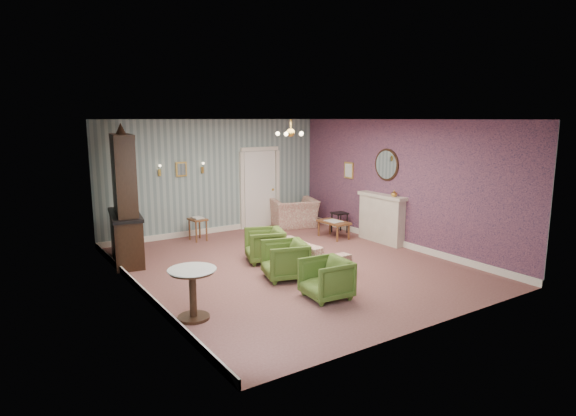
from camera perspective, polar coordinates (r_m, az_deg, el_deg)
floor at (r=9.81m, az=0.31°, el=-6.80°), size 7.00×7.00×0.00m
ceiling at (r=9.37m, az=0.33°, el=10.39°), size 7.00×7.00×0.00m
wall_back at (r=12.52m, az=-8.60°, el=3.64°), size 6.00×0.00×6.00m
wall_front at (r=6.90m, az=16.65°, el=-2.24°), size 6.00×0.00×6.00m
wall_left at (r=8.23m, az=-17.35°, el=-0.25°), size 0.00×7.00×7.00m
wall_right at (r=11.40m, az=12.99°, el=2.83°), size 0.00×7.00×7.00m
wall_right_floral at (r=11.39m, az=12.94°, el=2.83°), size 0.00×7.00×7.00m
door at (r=13.12m, az=-3.33°, el=2.43°), size 1.12×0.12×2.16m
olive_chair_a at (r=8.03m, az=4.52°, el=-8.08°), size 0.72×0.76×0.73m
olive_chair_b at (r=8.94m, az=-0.38°, el=-5.94°), size 0.89×0.92×0.78m
olive_chair_c at (r=10.00m, az=-2.77°, el=-4.22°), size 0.90×0.93×0.76m
sofa_chintz at (r=9.73m, az=2.04°, el=-4.66°), size 0.68×1.96×0.75m
wingback_chair at (r=13.18m, az=0.69°, el=-0.03°), size 1.33×1.05×1.02m
dresser at (r=10.38m, az=-18.78°, el=1.45°), size 0.86×1.74×2.77m
fireplace at (r=11.72m, az=10.93°, el=-1.20°), size 0.30×1.40×1.16m
mantel_vase at (r=11.32m, az=12.38°, el=1.69°), size 0.15×0.15×0.15m
oval_mirror at (r=11.61m, az=11.51°, el=5.01°), size 0.04×0.76×0.84m
framed_print at (r=12.63m, az=7.18°, el=4.42°), size 0.04×0.34×0.42m
coffee_table at (r=12.05m, az=5.38°, el=-2.52°), size 0.50×0.85×0.43m
side_table_black at (r=12.60m, az=6.07°, el=-1.72°), size 0.38×0.38×0.53m
pedestal_table at (r=7.34m, az=-11.13°, el=-9.87°), size 0.77×0.77×0.78m
nesting_table at (r=11.93m, az=-10.55°, el=-2.39°), size 0.39×0.48×0.59m
gilt_mirror_back at (r=12.11m, az=-12.43°, el=4.48°), size 0.28×0.06×0.36m
sconce_left at (r=11.91m, az=-14.87°, el=4.27°), size 0.16×0.12×0.30m
sconce_right at (r=12.30m, az=-10.00°, el=4.65°), size 0.16×0.12×0.30m
chandelier at (r=9.37m, az=0.32°, el=8.74°), size 0.56×0.56×0.36m
burgundy_cushion at (r=13.03m, az=0.88°, el=-0.29°), size 0.41×0.28×0.39m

